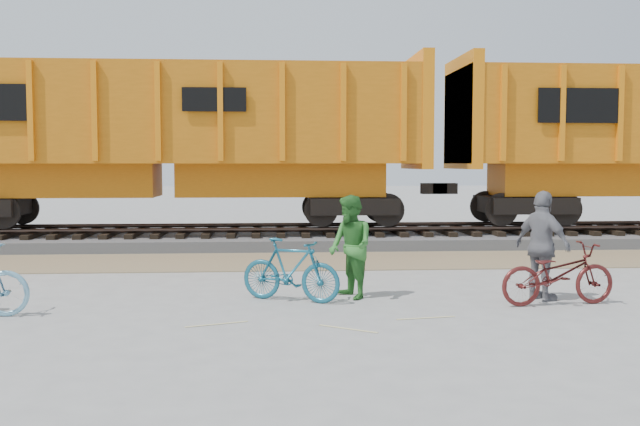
% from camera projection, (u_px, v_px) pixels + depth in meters
% --- Properties ---
extents(ground, '(120.00, 120.00, 0.00)m').
position_uv_depth(ground, '(287.00, 312.00, 10.79)').
color(ground, '#9E9E99').
rests_on(ground, ground).
extents(gravel_strip, '(120.00, 3.00, 0.02)m').
position_uv_depth(gravel_strip, '(282.00, 261.00, 16.26)').
color(gravel_strip, '#897055').
rests_on(gravel_strip, ground).
extents(ballast_bed, '(120.00, 4.00, 0.30)m').
position_uv_depth(ballast_bed, '(280.00, 239.00, 19.74)').
color(ballast_bed, slate).
rests_on(ballast_bed, ground).
extents(track, '(120.00, 2.60, 0.24)m').
position_uv_depth(track, '(280.00, 227.00, 19.72)').
color(track, black).
rests_on(track, ballast_bed).
extents(hopper_car_center, '(14.00, 3.13, 4.65)m').
position_uv_depth(hopper_car_center, '(167.00, 135.00, 19.33)').
color(hopper_car_center, black).
rests_on(hopper_car_center, track).
extents(bicycle_teal, '(1.76, 1.18, 1.03)m').
position_uv_depth(bicycle_teal, '(291.00, 270.00, 11.56)').
color(bicycle_teal, '#185B73').
rests_on(bicycle_teal, ground).
extents(bicycle_maroon, '(1.95, 0.87, 0.99)m').
position_uv_depth(bicycle_maroon, '(558.00, 274.00, 11.26)').
color(bicycle_maroon, '#511917').
rests_on(bicycle_maroon, ground).
extents(person_man, '(0.92, 1.02, 1.72)m').
position_uv_depth(person_man, '(351.00, 247.00, 11.80)').
color(person_man, '#30762C').
rests_on(person_man, ground).
extents(person_woman, '(0.90, 1.13, 1.80)m').
position_uv_depth(person_woman, '(543.00, 246.00, 11.63)').
color(person_woman, slate).
rests_on(person_woman, ground).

